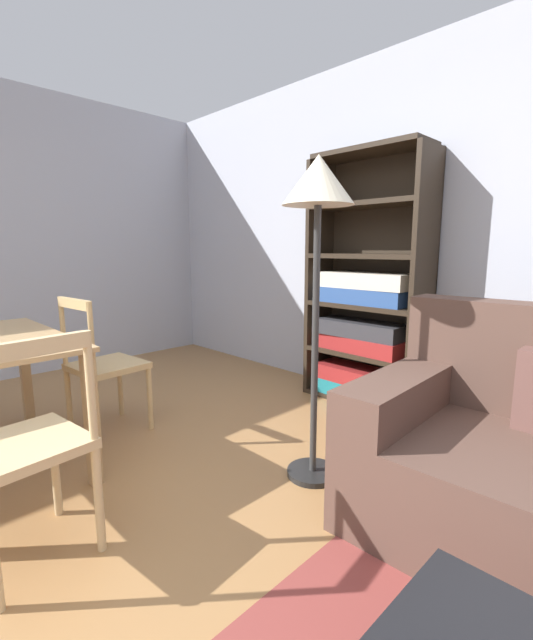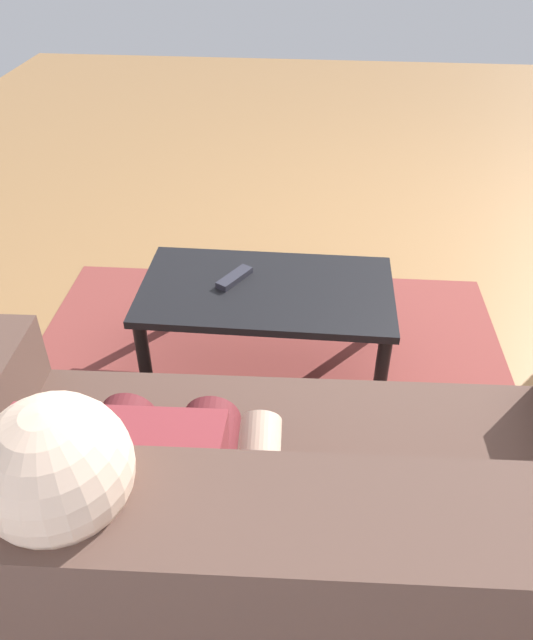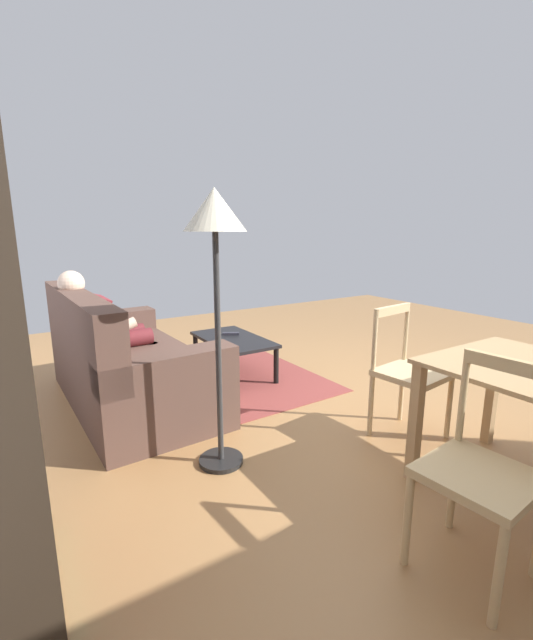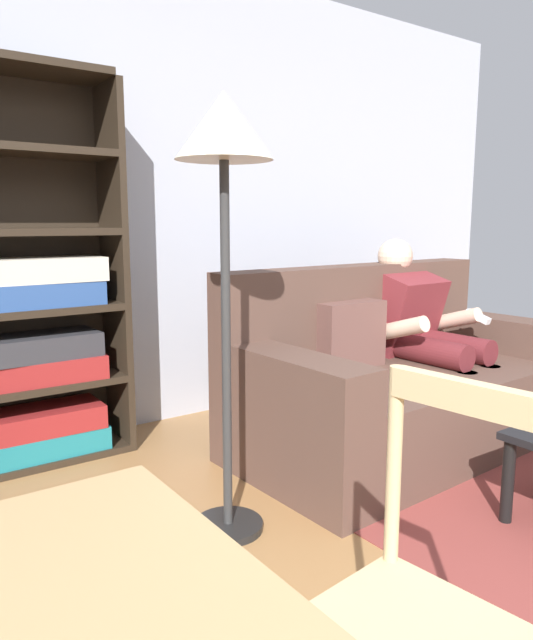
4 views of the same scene
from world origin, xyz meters
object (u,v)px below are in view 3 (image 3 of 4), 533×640
Objects in this scene: dining_chair_near_wall at (482,472)px; coffee_table at (233,343)px; couch at (124,365)px; tv_remote at (231,334)px; dining_chair_facing_couch at (408,373)px; floor_lamp at (215,236)px; person_lounging at (106,330)px.

coffee_table is at bearing -5.69° from dining_chair_near_wall.
couch reaches higher than tv_remote.
dining_chair_near_wall is (-2.59, -0.84, 0.12)m from couch.
dining_chair_near_wall is 1.19m from dining_chair_facing_couch.
couch is 2.04× the size of coffee_table.
floor_lamp is (-1.26, -0.27, 1.07)m from couch.
couch is 2.26m from dining_chair_facing_couch.
person_lounging is at bearing 10.86° from couch.
coffee_table is 1.04× the size of dining_chair_facing_couch.
dining_chair_facing_couch is at bearing -140.34° from person_lounging.
dining_chair_facing_couch is (-1.78, -0.44, 0.14)m from coffee_table.
dining_chair_facing_couch is 0.55× the size of floor_lamp.
tv_remote is at bearing -17.01° from coffee_table.
dining_chair_facing_couch is at bearing -136.51° from couch.
floor_lamp reaches higher than coffee_table.
couch is 1.18m from tv_remote.
coffee_table is 5.64× the size of tv_remote.
dining_chair_facing_couch is at bearing -36.77° from dining_chair_near_wall.
couch is 11.53× the size of tv_remote.
floor_lamp is (0.38, 1.28, 0.94)m from dining_chair_facing_couch.
person_lounging reaches higher than dining_chair_near_wall.
tv_remote is at bearing 11.94° from dining_chair_facing_couch.
tv_remote is at bearing -91.69° from person_lounging.
couch is at bearing 97.37° from coffee_table.
floor_lamp reaches higher than dining_chair_facing_couch.
tv_remote is 2.88m from dining_chair_near_wall.
dining_chair_near_wall is at bearing -157.13° from floor_lamp.
floor_lamp is (-1.56, -0.33, 0.82)m from person_lounging.
dining_chair_facing_couch reaches higher than tv_remote.
floor_lamp is at bearing 22.87° from dining_chair_near_wall.
person_lounging reaches higher than tv_remote.
dining_chair_facing_couch is (0.96, -0.72, 0.01)m from dining_chair_near_wall.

